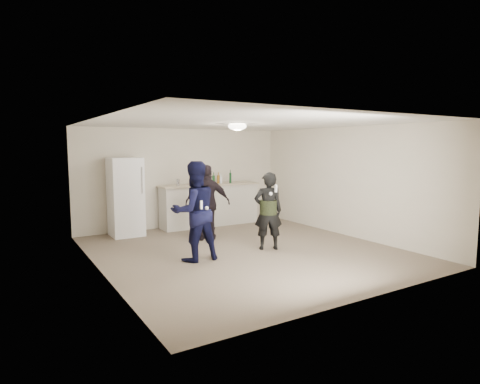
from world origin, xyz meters
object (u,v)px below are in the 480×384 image
shaker (178,182)px  man (194,211)px  counter (210,205)px  woman (268,211)px  spectator (208,203)px  fridge (126,197)px

shaker → man: 2.85m
counter → woman: (-0.14, -2.81, 0.25)m
shaker → man: (-0.82, -2.72, -0.28)m
spectator → fridge: bearing=-14.0°
man → woman: bearing=178.3°
fridge → shaker: bearing=0.9°
fridge → spectator: 1.98m
fridge → spectator: fridge is taller
fridge → man: 2.74m
counter → shaker: bearing=-176.8°
counter → fridge: bearing=-178.2°
shaker → spectator: bearing=-85.7°
fridge → woman: bearing=-52.9°
man → woman: (1.59, -0.04, -0.12)m
counter → shaker: (-0.91, -0.05, 0.65)m
counter → woman: woman is taller
shaker → spectator: size_ratio=0.10×
fridge → spectator: bearing=-44.8°
counter → fridge: size_ratio=1.44×
shaker → woman: bearing=-74.4°
shaker → woman: 2.89m
woman → spectator: (-0.67, 1.34, 0.06)m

